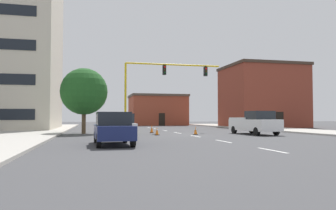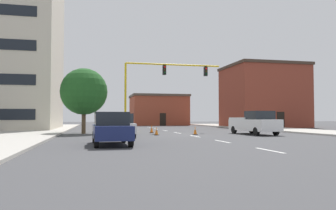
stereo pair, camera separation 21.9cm
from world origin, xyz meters
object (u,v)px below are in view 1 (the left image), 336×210
traffic_cone_roadside_c (196,130)px  traffic_cone_roadside_b (152,129)px  pickup_truck_white (254,123)px  tree_left_near (84,92)px  sedan_white_mid_left (121,125)px  sedan_navy_near_left (113,128)px  traffic_cone_roadside_a (157,131)px  traffic_signal_gantry (140,108)px

traffic_cone_roadside_c → traffic_cone_roadside_b: bearing=128.7°
pickup_truck_white → tree_left_near: bearing=162.2°
tree_left_near → sedan_white_mid_left: bearing=-64.6°
tree_left_near → sedan_white_mid_left: 7.16m
tree_left_near → sedan_navy_near_left: (1.86, -12.40, -2.88)m
sedan_navy_near_left → traffic_cone_roadside_c: sedan_navy_near_left is taller
sedan_navy_near_left → traffic_cone_roadside_a: bearing=64.8°
pickup_truck_white → sedan_white_mid_left: pickup_truck_white is taller
traffic_cone_roadside_b → traffic_cone_roadside_c: size_ratio=1.06×
tree_left_near → traffic_cone_roadside_a: 7.81m
traffic_signal_gantry → traffic_cone_roadside_a: traffic_signal_gantry is taller
traffic_signal_gantry → traffic_cone_roadside_b: 2.55m
traffic_cone_roadside_a → traffic_signal_gantry: bearing=96.9°
tree_left_near → traffic_cone_roadside_c: (9.26, -3.66, -3.41)m
traffic_cone_roadside_a → traffic_cone_roadside_c: 3.34m
sedan_navy_near_left → traffic_cone_roadside_a: sedan_navy_near_left is taller
traffic_signal_gantry → traffic_cone_roadside_c: (3.98, -5.19, -1.98)m
traffic_cone_roadside_a → traffic_cone_roadside_c: traffic_cone_roadside_c is taller
traffic_cone_roadside_a → pickup_truck_white: bearing=-5.5°
traffic_cone_roadside_a → traffic_cone_roadside_c: size_ratio=0.97×
pickup_truck_white → sedan_white_mid_left: size_ratio=1.23×
tree_left_near → traffic_cone_roadside_c: size_ratio=8.11×
traffic_cone_roadside_a → traffic_cone_roadside_b: size_ratio=0.91×
sedan_navy_near_left → pickup_truck_white: bearing=32.3°
sedan_white_mid_left → traffic_cone_roadside_b: (3.38, 6.09, -0.51)m
sedan_navy_near_left → traffic_signal_gantry: bearing=76.2°
tree_left_near → traffic_cone_roadside_b: tree_left_near is taller
traffic_cone_roadside_b → traffic_cone_roadside_a: bearing=-93.9°
traffic_signal_gantry → sedan_white_mid_left: 7.98m
pickup_truck_white → traffic_signal_gantry: bearing=145.8°
traffic_cone_roadside_a → traffic_cone_roadside_b: 3.94m
pickup_truck_white → traffic_cone_roadside_b: pickup_truck_white is taller
tree_left_near → sedan_navy_near_left: size_ratio=1.29×
pickup_truck_white → sedan_white_mid_left: (-11.43, -1.36, -0.09)m
tree_left_near → sedan_white_mid_left: tree_left_near is taller
pickup_truck_white → traffic_cone_roadside_c: 5.10m
traffic_signal_gantry → traffic_cone_roadside_a: bearing=-83.1°
sedan_white_mid_left → traffic_cone_roadside_a: sedan_white_mid_left is taller
traffic_signal_gantry → traffic_cone_roadside_c: size_ratio=14.58×
tree_left_near → traffic_cone_roadside_a: size_ratio=8.36×
traffic_signal_gantry → traffic_cone_roadside_a: (0.64, -5.29, -1.99)m
traffic_cone_roadside_b → traffic_cone_roadside_c: (3.07, -3.83, -0.02)m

